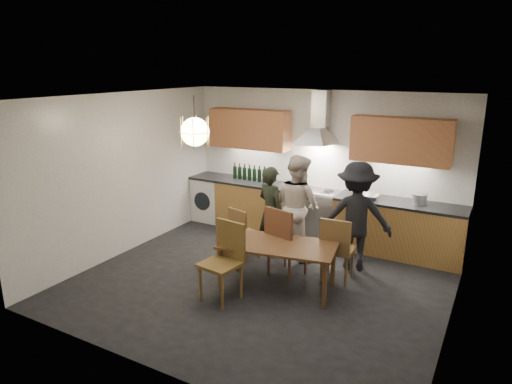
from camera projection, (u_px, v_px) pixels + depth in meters
The scene contains 17 objects.
ground at pixel (261, 282), 6.55m from camera, with size 5.00×5.00×0.00m, color black.
room_shell at pixel (261, 165), 6.09m from camera, with size 5.02×4.52×2.61m.
counter_run at pixel (315, 215), 8.06m from camera, with size 5.00×0.62×0.90m.
range_stove at pixel (313, 215), 8.07m from camera, with size 0.90×0.60×0.92m.
wall_fixtures at pixel (319, 134), 7.78m from camera, with size 4.30×0.54×1.10m.
pendant_lamp at pixel (195, 132), 6.37m from camera, with size 0.43×0.43×0.70m.
dining_table at pixel (278, 249), 6.21m from camera, with size 1.68×1.05×0.66m.
chair_back_left at pixel (242, 230), 7.17m from camera, with size 0.47×0.47×0.86m.
chair_back_mid at pixel (283, 238), 6.54m from camera, with size 0.58×0.58×1.06m.
chair_back_right at pixel (336, 246), 6.40m from camera, with size 0.47×0.47×0.97m.
chair_front at pixel (225, 255), 5.97m from camera, with size 0.53×0.53×1.04m.
person_left at pixel (271, 211), 7.31m from camera, with size 0.54×0.35×1.47m, color black.
person_mid at pixel (298, 206), 7.25m from camera, with size 0.81×0.63×1.67m, color beige.
person_right at pixel (356, 216), 6.80m from camera, with size 1.07×0.61×1.65m, color black.
mixing_bowl at pixel (369, 196), 7.42m from camera, with size 0.31×0.31×0.08m, color #BABABE.
stock_pot at pixel (419, 199), 7.13m from camera, with size 0.22×0.22×0.16m, color #ABABAE.
wine_bottles at pixel (252, 173), 8.55m from camera, with size 0.82×0.07×0.30m.
Camera 1 is at (2.85, -5.24, 3.00)m, focal length 32.00 mm.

